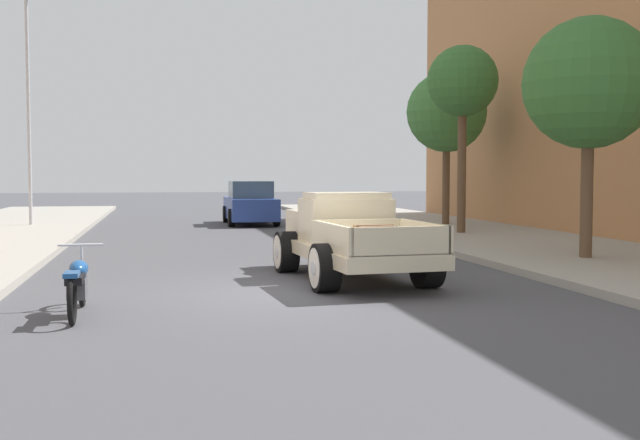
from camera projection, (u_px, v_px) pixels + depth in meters
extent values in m
plane|color=#47474C|center=(295.00, 293.00, 12.47)|extent=(140.00, 140.00, 0.00)
cube|color=beige|center=(351.00, 250.00, 14.08)|extent=(2.12, 5.02, 0.24)
cube|color=beige|center=(346.00, 220.00, 14.39)|extent=(1.64, 1.21, 0.80)
cube|color=beige|center=(347.00, 196.00, 14.31)|extent=(1.50, 1.04, 0.12)
cube|color=#3D4C5B|center=(337.00, 210.00, 14.93)|extent=(1.33, 0.14, 0.44)
cube|color=beige|center=(326.00, 223.00, 15.65)|extent=(1.43, 1.59, 0.52)
cube|color=silver|center=(315.00, 222.00, 16.41)|extent=(0.69, 0.15, 0.47)
cube|color=beige|center=(378.00, 249.00, 12.73)|extent=(1.84, 2.22, 0.04)
cube|color=beige|center=(331.00, 237.00, 12.50)|extent=(0.23, 2.10, 0.44)
cube|color=beige|center=(424.00, 235.00, 12.94)|extent=(0.23, 2.10, 0.44)
cube|color=beige|center=(401.00, 241.00, 11.75)|extent=(1.62, 0.20, 0.44)
cube|color=beige|center=(358.00, 232.00, 13.69)|extent=(1.62, 0.20, 0.44)
cylinder|color=black|center=(286.00, 252.00, 15.14)|extent=(0.42, 0.82, 0.80)
cylinder|color=silver|center=(277.00, 252.00, 15.09)|extent=(0.06, 0.66, 0.66)
cylinder|color=silver|center=(277.00, 252.00, 15.09)|extent=(0.04, 0.24, 0.24)
cylinder|color=black|center=(373.00, 249.00, 15.63)|extent=(0.42, 0.82, 0.80)
cylinder|color=silver|center=(381.00, 249.00, 15.68)|extent=(0.06, 0.66, 0.66)
cylinder|color=silver|center=(382.00, 249.00, 15.69)|extent=(0.04, 0.24, 0.24)
cylinder|color=black|center=(325.00, 268.00, 12.55)|extent=(0.42, 0.82, 0.80)
cylinder|color=silver|center=(314.00, 268.00, 12.50)|extent=(0.06, 0.66, 0.66)
cylinder|color=silver|center=(313.00, 268.00, 12.50)|extent=(0.04, 0.24, 0.24)
cylinder|color=black|center=(427.00, 264.00, 13.05)|extent=(0.42, 0.82, 0.80)
cylinder|color=silver|center=(437.00, 264.00, 13.10)|extent=(0.06, 0.66, 0.66)
cylinder|color=silver|center=(438.00, 264.00, 13.10)|extent=(0.04, 0.24, 0.24)
cube|color=brown|center=(375.00, 238.00, 12.33)|extent=(0.63, 0.48, 0.40)
cube|color=#3D2D1E|center=(375.00, 238.00, 12.33)|extent=(0.62, 0.10, 0.42)
cube|color=#2D2D33|center=(384.00, 238.00, 13.07)|extent=(0.49, 0.40, 0.28)
torus|color=black|center=(82.00, 284.00, 11.19)|extent=(0.08, 0.67, 0.67)
torus|color=black|center=(72.00, 299.00, 9.78)|extent=(0.08, 0.67, 0.67)
cube|color=#4C4C51|center=(77.00, 288.00, 10.43)|extent=(0.24, 0.44, 0.28)
ellipsoid|color=navy|center=(79.00, 269.00, 10.66)|extent=(0.26, 0.52, 0.24)
cube|color=black|center=(75.00, 279.00, 10.18)|extent=(0.22, 0.56, 0.10)
cylinder|color=silver|center=(82.00, 263.00, 11.12)|extent=(0.05, 0.25, 0.58)
cylinder|color=silver|center=(80.00, 245.00, 10.98)|extent=(0.62, 0.04, 0.04)
cube|color=navy|center=(72.00, 274.00, 9.76)|extent=(0.18, 0.40, 0.06)
cube|color=#284293|center=(250.00, 208.00, 29.48)|extent=(1.75, 4.31, 0.80)
cube|color=#384C5B|center=(251.00, 190.00, 29.29)|extent=(1.54, 2.01, 0.64)
cylinder|color=black|center=(226.00, 214.00, 30.60)|extent=(0.23, 0.66, 0.66)
cylinder|color=black|center=(267.00, 214.00, 30.93)|extent=(0.23, 0.66, 0.66)
cylinder|color=black|center=(231.00, 218.00, 28.08)|extent=(0.23, 0.66, 0.66)
cylinder|color=black|center=(276.00, 217.00, 28.40)|extent=(0.23, 0.66, 0.66)
cylinder|color=#B2B2B7|center=(28.00, 95.00, 26.84)|extent=(0.12, 0.12, 9.00)
cylinder|color=brown|center=(587.00, 195.00, 16.38)|extent=(0.26, 0.26, 2.64)
sphere|color=#33662D|center=(589.00, 83.00, 16.24)|extent=(2.77, 2.77, 2.77)
cylinder|color=brown|center=(462.00, 170.00, 23.33)|extent=(0.26, 0.26, 3.75)
sphere|color=#33662D|center=(463.00, 81.00, 23.17)|extent=(2.13, 2.13, 2.13)
cylinder|color=brown|center=(446.00, 183.00, 27.35)|extent=(0.26, 0.26, 2.89)
sphere|color=#3D7538|center=(447.00, 112.00, 27.20)|extent=(2.82, 2.82, 2.82)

